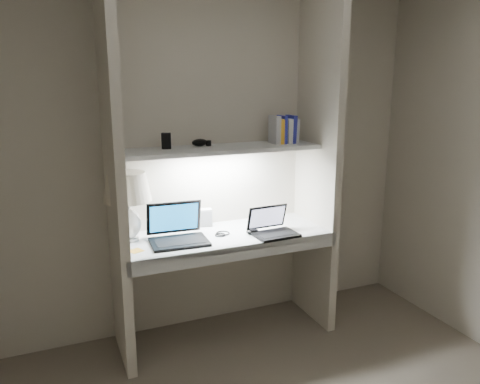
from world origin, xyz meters
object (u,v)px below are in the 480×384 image
laptop_main (177,233)px  speaker (205,217)px  laptop_netbook (272,228)px  table_lamp (127,195)px  book_row (284,130)px

laptop_main → speaker: laptop_main is taller
laptop_main → speaker: size_ratio=3.00×
laptop_netbook → table_lamp: bearing=162.2°
table_lamp → book_row: book_row is taller
table_lamp → laptop_main: table_lamp is taller
laptop_main → laptop_netbook: (0.65, -0.12, -0.01)m
laptop_main → table_lamp: bearing=159.6°
speaker → book_row: (0.57, -0.12, 0.62)m
table_lamp → book_row: size_ratio=2.31×
book_row → table_lamp: bearing=179.5°
book_row → speaker: bearing=168.5°
table_lamp → laptop_netbook: 1.01m
laptop_main → speaker: bearing=43.4°
laptop_main → laptop_netbook: laptop_main is taller
table_lamp → speaker: table_lamp is taller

